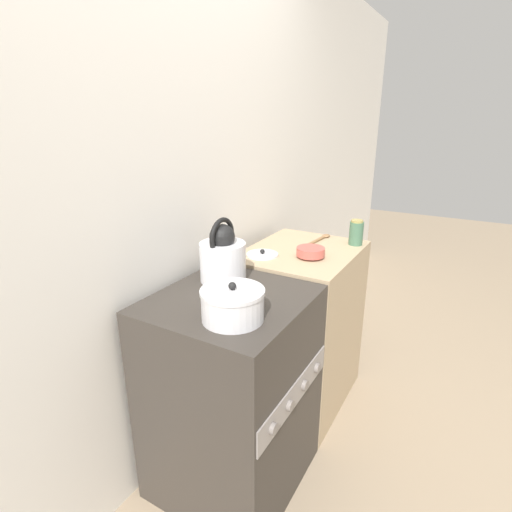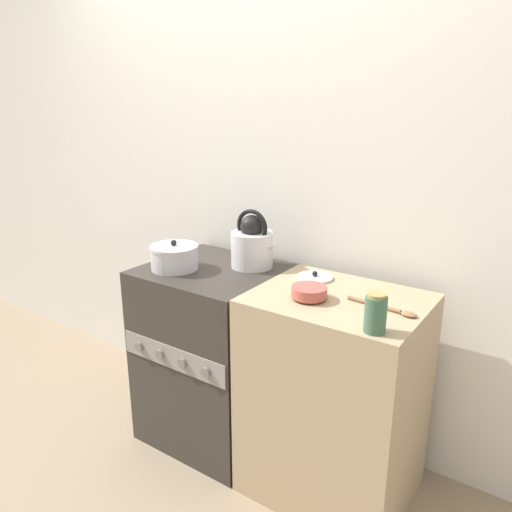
% 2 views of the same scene
% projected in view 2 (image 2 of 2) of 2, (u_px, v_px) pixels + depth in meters
% --- Properties ---
extents(ground_plane, '(12.00, 12.00, 0.00)m').
position_uv_depth(ground_plane, '(179.00, 461.00, 2.41)').
color(ground_plane, gray).
extents(wall_back, '(7.00, 0.06, 2.50)m').
position_uv_depth(wall_back, '(255.00, 185.00, 2.55)').
color(wall_back, silver).
rests_on(wall_back, ground_plane).
extents(stove, '(0.63, 0.61, 0.90)m').
position_uv_depth(stove, '(214.00, 353.00, 2.50)').
color(stove, '#332D28').
rests_on(stove, ground_plane).
extents(counter, '(0.68, 0.55, 0.91)m').
position_uv_depth(counter, '(334.00, 397.00, 2.12)').
color(counter, tan).
rests_on(counter, ground_plane).
extents(kettle, '(0.24, 0.20, 0.28)m').
position_uv_depth(kettle, '(252.00, 245.00, 2.36)').
color(kettle, silver).
rests_on(kettle, stove).
extents(cooking_pot, '(0.23, 0.23, 0.14)m').
position_uv_depth(cooking_pot, '(174.00, 257.00, 2.34)').
color(cooking_pot, silver).
rests_on(cooking_pot, stove).
extents(enamel_bowl, '(0.14, 0.14, 0.05)m').
position_uv_depth(enamel_bowl, '(309.00, 292.00, 1.96)').
color(enamel_bowl, '#B75147').
rests_on(enamel_bowl, counter).
extents(storage_jar, '(0.08, 0.08, 0.14)m').
position_uv_depth(storage_jar, '(375.00, 313.00, 1.67)').
color(storage_jar, '#3F664C').
rests_on(storage_jar, counter).
extents(loose_pot_lid, '(0.16, 0.16, 0.03)m').
position_uv_depth(loose_pot_lid, '(315.00, 277.00, 2.20)').
color(loose_pot_lid, silver).
rests_on(loose_pot_lid, counter).
extents(wooden_spoon, '(0.28, 0.06, 0.02)m').
position_uv_depth(wooden_spoon, '(388.00, 308.00, 1.86)').
color(wooden_spoon, olive).
rests_on(wooden_spoon, counter).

